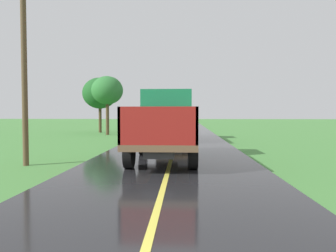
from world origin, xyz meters
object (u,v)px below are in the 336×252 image
object	(u,v)px
roadside_tree_near_left	(107,91)
banana_truck_far	(177,119)
banana_truck_near	(166,124)
roadside_tree_mid_right	(100,93)
utility_pole_roadside	(24,58)

from	to	relation	value
roadside_tree_near_left	banana_truck_far	bearing A→B (deg)	-38.43
banana_truck_near	roadside_tree_mid_right	size ratio (longest dim) A/B	1.08
banana_truck_far	utility_pole_roadside	distance (m)	12.43
banana_truck_near	roadside_tree_near_left	size ratio (longest dim) A/B	1.14
banana_truck_near	utility_pole_roadside	bearing A→B (deg)	-162.17
banana_truck_far	roadside_tree_near_left	distance (m)	8.32
roadside_tree_near_left	roadside_tree_mid_right	xyz separation A→B (m)	(-1.52, 3.18, -0.02)
banana_truck_far	roadside_tree_near_left	size ratio (longest dim) A/B	1.14
utility_pole_roadside	banana_truck_far	bearing A→B (deg)	64.57
utility_pole_roadside	roadside_tree_mid_right	size ratio (longest dim) A/B	1.32
banana_truck_far	roadside_tree_mid_right	size ratio (longest dim) A/B	1.08
roadside_tree_near_left	banana_truck_near	bearing A→B (deg)	-67.44
utility_pole_roadside	roadside_tree_near_left	size ratio (longest dim) A/B	1.38
banana_truck_far	roadside_tree_mid_right	bearing A→B (deg)	133.67
utility_pole_roadside	banana_truck_near	bearing A→B (deg)	17.83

